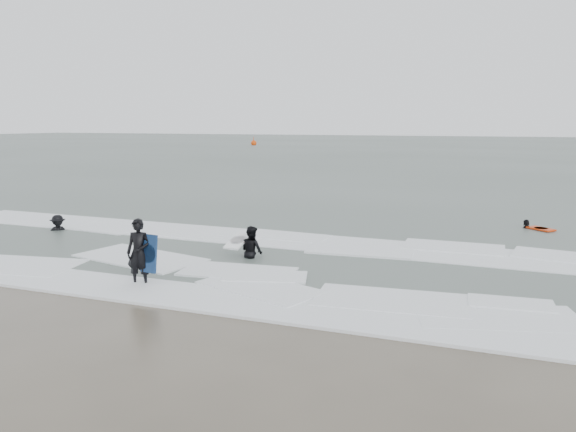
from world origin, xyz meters
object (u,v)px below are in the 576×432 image
at_px(surfer_wading, 252,259).
at_px(surfer_breaker, 58,232).
at_px(surfer_centre, 140,285).
at_px(surfer_right_near, 526,230).
at_px(buoy, 254,143).

distance_m(surfer_wading, surfer_breaker, 8.66).
distance_m(surfer_centre, surfer_breaker, 8.58).
xyz_separation_m(surfer_right_near, buoy, (-43.76, 68.04, 0.42)).
height_order(surfer_centre, surfer_breaker, surfer_centre).
distance_m(surfer_centre, surfer_right_near, 14.96).
xyz_separation_m(surfer_breaker, buoy, (-27.35, 75.13, 0.42)).
bearing_deg(surfer_breaker, surfer_right_near, -25.68).
relative_size(surfer_right_near, buoy, 0.93).
bearing_deg(surfer_centre, surfer_wading, 55.97).
relative_size(surfer_breaker, surfer_right_near, 0.98).
relative_size(surfer_centre, buoy, 1.05).
distance_m(surfer_breaker, buoy, 79.95).
height_order(surfer_wading, surfer_right_near, surfer_wading).
xyz_separation_m(surfer_centre, surfer_breaker, (-7.18, 4.69, 0.00)).
bearing_deg(surfer_right_near, surfer_centre, 36.39).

